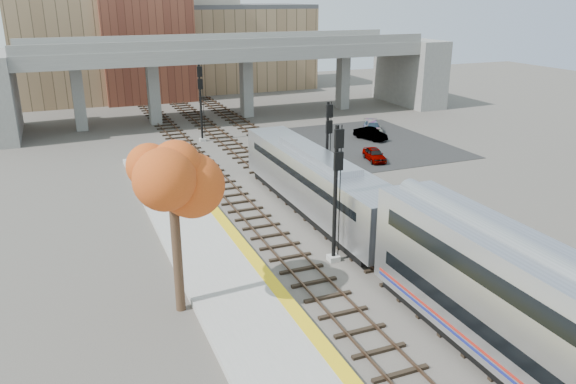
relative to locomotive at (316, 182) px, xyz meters
name	(u,v)px	position (x,y,z in m)	size (l,w,h in m)	color
ground	(409,307)	(-1.00, -12.57, -2.28)	(160.00, 160.00, 0.00)	#47423D
platform	(265,338)	(-8.25, -12.57, -2.10)	(4.50, 60.00, 0.35)	#9E9E99
yellow_strip	(306,324)	(-6.35, -12.57, -1.92)	(0.70, 60.00, 0.01)	yellow
tracks	(315,213)	(-0.07, -0.07, -2.20)	(10.70, 95.00, 0.25)	black
overpass	(229,69)	(3.92, 32.43, 3.53)	(54.00, 12.00, 9.50)	slate
buildings_far	(162,39)	(0.26, 54.00, 5.60)	(43.00, 21.00, 20.60)	tan
parking_lot	(368,143)	(13.00, 15.43, -2.26)	(14.00, 18.00, 0.04)	black
locomotive	(316,182)	(0.00, 0.00, 0.00)	(3.02, 19.05, 4.10)	#A8AAB2
signal_mast_near	(336,195)	(-2.10, -6.86, 1.63)	(0.60, 0.64, 7.66)	#9E9E99
signal_mast_mid	(327,152)	(2.00, 2.44, 1.20)	(0.60, 0.64, 7.01)	#9E9E99
signal_mast_far	(201,103)	(-2.10, 22.30, 1.59)	(0.60, 0.64, 7.60)	#9E9E99
tree	(172,179)	(-11.02, -8.65, 4.18)	(3.60, 3.60, 8.70)	#382619
car_a	(374,154)	(10.19, 9.51, -1.66)	(1.35, 3.36, 1.15)	#99999E
car_b	(370,134)	(13.80, 16.37, -1.64)	(1.27, 3.64, 1.20)	#99999E
car_c	(373,127)	(15.52, 18.83, -1.64)	(1.68, 4.13, 1.20)	#99999E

